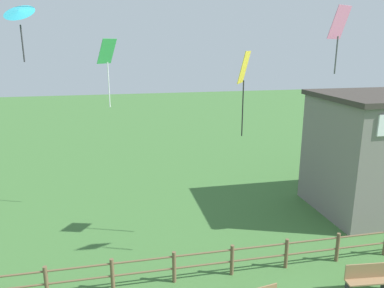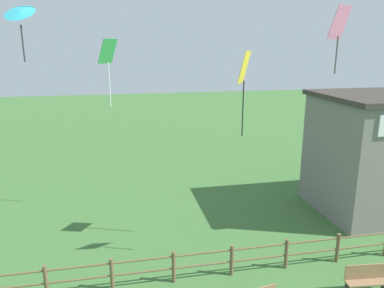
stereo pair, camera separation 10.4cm
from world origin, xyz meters
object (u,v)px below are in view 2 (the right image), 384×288
object	(u,v)px
kite_cyan_delta	(19,13)
kite_green_diamond	(108,58)
park_bench_by_building	(367,279)
kite_pink_diamond	(339,27)
kite_yellow_diamond	(244,76)

from	to	relation	value
kite_cyan_delta	kite_green_diamond	world-z (taller)	kite_cyan_delta
park_bench_by_building	kite_green_diamond	bearing A→B (deg)	133.65
park_bench_by_building	kite_pink_diamond	xyz separation A→B (m)	(-0.82, 1.80, 8.24)
park_bench_by_building	kite_yellow_diamond	world-z (taller)	kite_yellow_diamond
kite_yellow_diamond	kite_pink_diamond	world-z (taller)	kite_pink_diamond
kite_yellow_diamond	kite_pink_diamond	distance (m)	3.79
kite_green_diamond	kite_pink_diamond	distance (m)	10.24
kite_yellow_diamond	kite_green_diamond	world-z (taller)	kite_green_diamond
kite_cyan_delta	kite_green_diamond	distance (m)	5.32
kite_cyan_delta	kite_yellow_diamond	world-z (taller)	kite_cyan_delta
kite_cyan_delta	kite_pink_diamond	distance (m)	10.60
kite_cyan_delta	kite_green_diamond	xyz separation A→B (m)	(2.77, 4.24, -1.63)
kite_yellow_diamond	kite_green_diamond	size ratio (longest dim) A/B	1.04
kite_pink_diamond	kite_green_diamond	bearing A→B (deg)	137.32
park_bench_by_building	kite_green_diamond	xyz separation A→B (m)	(-8.30, 8.70, 7.10)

